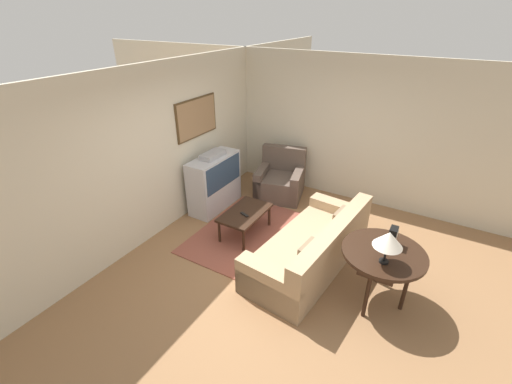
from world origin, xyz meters
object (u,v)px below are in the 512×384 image
object	(u,v)px
console_table	(384,256)
couch	(312,249)
coffee_table	(245,214)
table_lamp	(389,240)
tv	(215,182)
armchair	(280,181)
mantel_clock	(393,236)

from	to	relation	value
console_table	couch	bearing A→B (deg)	76.78
couch	coffee_table	world-z (taller)	couch
couch	table_lamp	bearing A→B (deg)	72.49
tv	console_table	xyz separation A→B (m)	(-0.88, -3.21, 0.18)
coffee_table	table_lamp	world-z (taller)	table_lamp
couch	table_lamp	xyz separation A→B (m)	(-0.44, -1.02, 0.81)
armchair	mantel_clock	size ratio (longest dim) A/B	4.42
tv	console_table	world-z (taller)	tv
tv	coffee_table	world-z (taller)	tv
armchair	console_table	size ratio (longest dim) A/B	1.05
tv	couch	world-z (taller)	tv
table_lamp	mantel_clock	size ratio (longest dim) A/B	1.74
couch	armchair	distance (m)	2.17
table_lamp	console_table	bearing A→B (deg)	8.81
table_lamp	couch	bearing A→B (deg)	66.78
tv	mantel_clock	world-z (taller)	tv
armchair	tv	bearing A→B (deg)	-143.79
armchair	coffee_table	world-z (taller)	armchair
mantel_clock	console_table	bearing A→B (deg)	170.24
couch	armchair	xyz separation A→B (m)	(1.68, 1.38, 0.03)
console_table	coffee_table	bearing A→B (deg)	80.02
coffee_table	console_table	world-z (taller)	console_table
coffee_table	mantel_clock	xyz separation A→B (m)	(-0.20, -2.27, 0.51)
couch	armchair	size ratio (longest dim) A/B	2.19
armchair	table_lamp	world-z (taller)	table_lamp
couch	mantel_clock	xyz separation A→B (m)	(-0.04, -1.02, 0.61)
coffee_table	table_lamp	xyz separation A→B (m)	(-0.60, -2.27, 0.71)
coffee_table	mantel_clock	size ratio (longest dim) A/B	3.87
mantel_clock	tv	bearing A→B (deg)	78.04
coffee_table	couch	bearing A→B (deg)	-97.38
couch	console_table	size ratio (longest dim) A/B	2.31
couch	armchair	bearing A→B (deg)	-134.95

